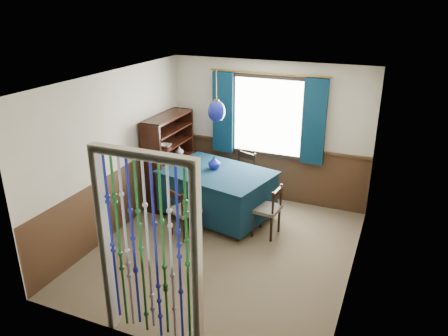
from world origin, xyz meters
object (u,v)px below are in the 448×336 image
at_px(chair_far, 241,176).
at_px(chair_right, 268,209).
at_px(pendant_lamp, 217,111).
at_px(sideboard, 170,171).
at_px(chair_near, 183,211).
at_px(vase_sideboard, 179,150).
at_px(chair_left, 172,178).
at_px(bowl_shelf, 166,146).
at_px(dining_table, 217,191).
at_px(vase_table, 214,163).

relative_size(chair_far, chair_right, 1.11).
distance_m(chair_right, pendant_lamp, 1.71).
distance_m(chair_far, sideboard, 1.28).
height_order(chair_near, vase_sideboard, vase_sideboard).
distance_m(pendant_lamp, vase_sideboard, 1.50).
bearing_deg(chair_left, bowl_shelf, 16.87).
height_order(dining_table, vase_sideboard, vase_sideboard).
bearing_deg(vase_sideboard, chair_right, -22.24).
relative_size(dining_table, vase_sideboard, 11.21).
xyz_separation_m(chair_far, pendant_lamp, (-0.13, -0.76, 1.35)).
distance_m(chair_far, chair_right, 1.29).
bearing_deg(chair_left, sideboard, -101.10).
relative_size(chair_left, pendant_lamp, 1.03).
distance_m(chair_near, sideboard, 1.36).
distance_m(sideboard, vase_sideboard, 0.43).
bearing_deg(chair_left, pendant_lamp, 96.77).
relative_size(chair_far, vase_table, 4.76).
distance_m(chair_right, bowl_shelf, 2.10).
distance_m(vase_table, vase_sideboard, 1.03).
height_order(chair_right, bowl_shelf, bowl_shelf).
bearing_deg(vase_sideboard, chair_near, -59.92).
distance_m(chair_right, sideboard, 2.09).
height_order(chair_left, vase_table, vase_table).
xyz_separation_m(chair_left, pendant_lamp, (0.99, -0.25, 1.38)).
height_order(chair_far, chair_right, chair_far).
bearing_deg(chair_near, chair_right, 49.93).
height_order(dining_table, chair_near, dining_table).
bearing_deg(chair_far, dining_table, 100.83).
xyz_separation_m(chair_right, pendant_lamp, (-0.96, 0.22, 1.40)).
relative_size(sideboard, pendant_lamp, 1.91).
distance_m(pendant_lamp, bowl_shelf, 1.24).
relative_size(chair_near, chair_far, 0.88).
xyz_separation_m(chair_right, bowl_shelf, (-1.96, 0.34, 0.67)).
height_order(chair_far, chair_left, chair_far).
bearing_deg(vase_table, sideboard, 168.41).
height_order(dining_table, vase_table, vase_table).
bearing_deg(chair_right, chair_near, 119.49).
relative_size(chair_left, sideboard, 0.54).
relative_size(vase_table, bowl_shelf, 0.90).
bearing_deg(chair_far, vase_sideboard, 29.81).
xyz_separation_m(dining_table, chair_left, (-0.99, 0.25, -0.02)).
bearing_deg(vase_table, chair_left, 170.21).
bearing_deg(bowl_shelf, chair_near, -48.45).
xyz_separation_m(vase_table, vase_sideboard, (-0.91, 0.48, -0.05)).
xyz_separation_m(chair_far, vase_table, (-0.22, -0.66, 0.44)).
bearing_deg(dining_table, chair_left, 178.24).
relative_size(chair_near, sideboard, 0.51).
bearing_deg(chair_far, chair_right, 150.64).
bearing_deg(vase_sideboard, dining_table, -29.97).
distance_m(chair_far, vase_sideboard, 1.21).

